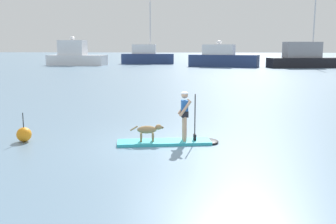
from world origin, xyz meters
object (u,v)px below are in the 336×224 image
(dog, at_px, (148,130))
(moored_boat_starboard, at_px, (223,58))
(moored_boat_port, at_px, (76,56))
(moored_boat_far_port, at_px, (306,58))
(paddleboard, at_px, (171,142))
(moored_boat_far_starboard, at_px, (147,56))
(marker_buoy, at_px, (24,134))
(person_paddler, at_px, (185,112))

(dog, height_order, moored_boat_starboard, moored_boat_starboard)
(moored_boat_port, bearing_deg, moored_boat_far_port, -4.30)
(paddleboard, bearing_deg, moored_boat_far_starboard, 101.13)
(moored_boat_far_starboard, relative_size, marker_buoy, 11.54)
(moored_boat_port, bearing_deg, person_paddler, -65.79)
(marker_buoy, bearing_deg, dog, 2.86)
(dog, relative_size, moored_boat_port, 0.11)
(dog, xyz_separation_m, moored_boat_far_port, (15.67, 49.30, 0.98))
(person_paddler, height_order, moored_boat_port, moored_boat_port)
(paddleboard, bearing_deg, moored_boat_port, 113.75)
(paddleboard, bearing_deg, dog, -167.38)
(paddleboard, relative_size, marker_buoy, 3.47)
(paddleboard, height_order, marker_buoy, marker_buoy)
(moored_boat_far_starboard, xyz_separation_m, moored_boat_far_port, (26.58, -9.95, 0.07))
(dog, height_order, marker_buoy, marker_buoy)
(moored_boat_far_starboard, height_order, moored_boat_far_port, moored_boat_far_starboard)
(moored_boat_port, bearing_deg, paddleboard, -66.25)
(dog, relative_size, moored_boat_starboard, 0.10)
(person_paddler, height_order, moored_boat_far_starboard, moored_boat_far_starboard)
(moored_boat_far_starboard, bearing_deg, moored_boat_far_port, -20.53)
(person_paddler, height_order, moored_boat_starboard, moored_boat_starboard)
(moored_boat_far_port, bearing_deg, dog, -107.64)
(person_paddler, distance_m, marker_buoy, 5.50)
(dog, bearing_deg, person_paddler, 12.62)
(paddleboard, xyz_separation_m, person_paddler, (0.45, 0.10, 1.00))
(person_paddler, relative_size, moored_boat_port, 0.16)
(person_paddler, xyz_separation_m, moored_boat_far_starboard, (-12.08, 58.98, 0.34))
(person_paddler, xyz_separation_m, moored_boat_far_port, (14.49, 49.03, 0.41))
(dog, height_order, moored_boat_port, moored_boat_port)
(moored_boat_starboard, height_order, moored_boat_far_port, moored_boat_far_port)
(paddleboard, relative_size, moored_boat_far_starboard, 0.30)
(marker_buoy, bearing_deg, moored_boat_far_starboard, 96.39)
(moored_boat_far_starboard, height_order, moored_boat_starboard, moored_boat_far_starboard)
(moored_boat_far_port, bearing_deg, moored_boat_port, 175.70)
(moored_boat_port, height_order, moored_boat_far_port, moored_boat_far_port)
(person_paddler, bearing_deg, paddleboard, -167.38)
(moored_boat_far_port, bearing_deg, person_paddler, -106.47)
(moored_boat_port, relative_size, moored_boat_far_port, 0.81)
(person_paddler, height_order, moored_boat_far_port, moored_boat_far_port)
(moored_boat_port, distance_m, moored_boat_far_port, 37.93)
(paddleboard, relative_size, moored_boat_far_port, 0.28)
(moored_boat_port, xyz_separation_m, moored_boat_far_port, (37.82, -2.84, -0.14))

